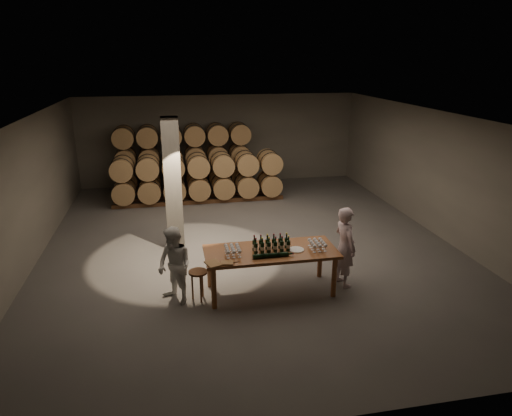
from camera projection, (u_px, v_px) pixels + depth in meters
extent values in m
plane|color=#595654|center=(249.00, 243.00, 11.56)|extent=(12.00, 12.00, 0.00)
plane|color=#605E59|center=(248.00, 116.00, 10.54)|extent=(12.00, 12.00, 0.00)
plane|color=#676359|center=(220.00, 140.00, 16.63)|extent=(10.00, 0.00, 10.00)
plane|color=#676359|center=(336.00, 313.00, 5.47)|extent=(10.00, 0.00, 10.00)
plane|color=#676359|center=(27.00, 194.00, 10.15)|extent=(0.00, 12.00, 12.00)
plane|color=#676359|center=(436.00, 173.00, 11.95)|extent=(0.00, 12.00, 12.00)
cube|color=#6A665C|center=(173.00, 184.00, 10.91)|extent=(0.40, 0.40, 3.20)
cylinder|color=brown|center=(214.00, 288.00, 8.49)|extent=(0.10, 0.10, 0.84)
cylinder|color=brown|center=(334.00, 277.00, 8.91)|extent=(0.10, 0.10, 0.84)
cylinder|color=brown|center=(209.00, 268.00, 9.29)|extent=(0.10, 0.10, 0.84)
cylinder|color=brown|center=(320.00, 259.00, 9.71)|extent=(0.10, 0.10, 0.84)
cube|color=brown|center=(271.00, 252.00, 8.96)|extent=(2.60, 1.10, 0.06)
cube|color=brown|center=(186.00, 191.00, 15.86)|extent=(4.70, 0.10, 0.12)
cube|color=brown|center=(185.00, 186.00, 16.41)|extent=(4.70, 0.10, 0.12)
cylinder|color=#A7804B|center=(128.00, 180.00, 15.65)|extent=(0.70, 0.95, 0.70)
cylinder|color=black|center=(127.00, 182.00, 15.41)|extent=(0.73, 0.04, 0.73)
cylinder|color=black|center=(128.00, 178.00, 15.89)|extent=(0.73, 0.04, 0.73)
cylinder|color=#A7804B|center=(151.00, 179.00, 15.79)|extent=(0.70, 0.95, 0.70)
cylinder|color=black|center=(151.00, 181.00, 15.55)|extent=(0.73, 0.04, 0.73)
cylinder|color=black|center=(151.00, 177.00, 16.03)|extent=(0.73, 0.04, 0.73)
cylinder|color=#A7804B|center=(174.00, 177.00, 15.93)|extent=(0.70, 0.95, 0.70)
cylinder|color=black|center=(174.00, 179.00, 15.69)|extent=(0.73, 0.04, 0.73)
cylinder|color=black|center=(173.00, 176.00, 16.18)|extent=(0.73, 0.04, 0.73)
cylinder|color=#A7804B|center=(196.00, 176.00, 16.07)|extent=(0.70, 0.95, 0.70)
cylinder|color=black|center=(196.00, 178.00, 15.83)|extent=(0.73, 0.04, 0.73)
cylinder|color=black|center=(195.00, 175.00, 16.32)|extent=(0.73, 0.04, 0.73)
cylinder|color=#A7804B|center=(218.00, 175.00, 16.22)|extent=(0.70, 0.95, 0.70)
cylinder|color=black|center=(219.00, 177.00, 15.97)|extent=(0.73, 0.04, 0.73)
cylinder|color=black|center=(217.00, 174.00, 16.46)|extent=(0.73, 0.04, 0.73)
cylinder|color=#A7804B|center=(240.00, 174.00, 16.36)|extent=(0.70, 0.95, 0.70)
cylinder|color=black|center=(241.00, 176.00, 16.11)|extent=(0.73, 0.04, 0.73)
cylinder|color=black|center=(238.00, 173.00, 16.60)|extent=(0.73, 0.04, 0.73)
cylinder|color=#A7804B|center=(126.00, 159.00, 15.42)|extent=(0.70, 0.95, 0.70)
cylinder|color=black|center=(125.00, 160.00, 15.17)|extent=(0.73, 0.04, 0.73)
cylinder|color=black|center=(126.00, 157.00, 15.66)|extent=(0.73, 0.04, 0.73)
cylinder|color=#A7804B|center=(149.00, 158.00, 15.56)|extent=(0.70, 0.95, 0.70)
cylinder|color=black|center=(149.00, 159.00, 15.31)|extent=(0.73, 0.04, 0.73)
cylinder|color=black|center=(149.00, 156.00, 15.80)|extent=(0.73, 0.04, 0.73)
cylinder|color=#A7804B|center=(172.00, 157.00, 15.70)|extent=(0.70, 0.95, 0.70)
cylinder|color=black|center=(172.00, 158.00, 15.46)|extent=(0.73, 0.04, 0.73)
cylinder|color=black|center=(172.00, 155.00, 15.94)|extent=(0.73, 0.04, 0.73)
cylinder|color=#A7804B|center=(195.00, 156.00, 15.84)|extent=(0.70, 0.95, 0.70)
cylinder|color=black|center=(196.00, 157.00, 15.60)|extent=(0.73, 0.04, 0.73)
cylinder|color=black|center=(195.00, 154.00, 16.08)|extent=(0.73, 0.04, 0.73)
cylinder|color=#A7804B|center=(217.00, 155.00, 15.98)|extent=(0.70, 0.95, 0.70)
cylinder|color=black|center=(218.00, 156.00, 15.74)|extent=(0.73, 0.04, 0.73)
cylinder|color=black|center=(217.00, 153.00, 16.22)|extent=(0.73, 0.04, 0.73)
cylinder|color=#A7804B|center=(239.00, 154.00, 16.12)|extent=(0.70, 0.95, 0.70)
cylinder|color=black|center=(241.00, 156.00, 15.88)|extent=(0.73, 0.04, 0.73)
cylinder|color=black|center=(238.00, 153.00, 16.36)|extent=(0.73, 0.04, 0.73)
cylinder|color=#A7804B|center=(124.00, 137.00, 15.18)|extent=(0.70, 0.95, 0.70)
cylinder|color=black|center=(123.00, 138.00, 14.94)|extent=(0.73, 0.04, 0.73)
cylinder|color=black|center=(124.00, 135.00, 15.42)|extent=(0.73, 0.04, 0.73)
cylinder|color=#A7804B|center=(147.00, 136.00, 15.32)|extent=(0.70, 0.95, 0.70)
cylinder|color=black|center=(147.00, 137.00, 15.08)|extent=(0.73, 0.04, 0.73)
cylinder|color=black|center=(148.00, 135.00, 15.56)|extent=(0.73, 0.04, 0.73)
cylinder|color=#A7804B|center=(171.00, 135.00, 15.46)|extent=(0.70, 0.95, 0.70)
cylinder|color=black|center=(171.00, 137.00, 15.22)|extent=(0.73, 0.04, 0.73)
cylinder|color=black|center=(171.00, 134.00, 15.70)|extent=(0.73, 0.04, 0.73)
cylinder|color=#A7804B|center=(194.00, 135.00, 15.60)|extent=(0.70, 0.95, 0.70)
cylinder|color=black|center=(195.00, 136.00, 15.36)|extent=(0.73, 0.04, 0.73)
cylinder|color=black|center=(194.00, 133.00, 15.84)|extent=(0.73, 0.04, 0.73)
cylinder|color=#A7804B|center=(217.00, 134.00, 15.74)|extent=(0.70, 0.95, 0.70)
cylinder|color=black|center=(218.00, 135.00, 15.50)|extent=(0.73, 0.04, 0.73)
cylinder|color=black|center=(216.00, 133.00, 15.99)|extent=(0.73, 0.04, 0.73)
cylinder|color=#A7804B|center=(239.00, 133.00, 15.88)|extent=(0.70, 0.95, 0.70)
cylinder|color=black|center=(240.00, 134.00, 15.64)|extent=(0.73, 0.04, 0.73)
cylinder|color=black|center=(238.00, 132.00, 16.13)|extent=(0.73, 0.04, 0.73)
cube|color=brown|center=(200.00, 202.00, 14.62)|extent=(5.48, 0.10, 0.12)
cube|color=brown|center=(199.00, 197.00, 15.18)|extent=(5.48, 0.10, 0.12)
cylinder|color=#A7804B|center=(124.00, 191.00, 14.35)|extent=(0.70, 0.95, 0.70)
cylinder|color=black|center=(124.00, 193.00, 14.11)|extent=(0.73, 0.04, 0.73)
cylinder|color=black|center=(125.00, 189.00, 14.59)|extent=(0.73, 0.04, 0.73)
cylinder|color=#A7804B|center=(150.00, 190.00, 14.49)|extent=(0.70, 0.95, 0.70)
cylinder|color=black|center=(149.00, 192.00, 14.25)|extent=(0.73, 0.04, 0.73)
cylinder|color=black|center=(150.00, 188.00, 14.73)|extent=(0.73, 0.04, 0.73)
cylinder|color=#A7804B|center=(175.00, 188.00, 14.63)|extent=(0.70, 0.95, 0.70)
cylinder|color=black|center=(175.00, 191.00, 14.39)|extent=(0.73, 0.04, 0.73)
cylinder|color=black|center=(174.00, 186.00, 14.87)|extent=(0.73, 0.04, 0.73)
cylinder|color=#A7804B|center=(199.00, 187.00, 14.77)|extent=(0.70, 0.95, 0.70)
cylinder|color=black|center=(199.00, 189.00, 14.53)|extent=(0.73, 0.04, 0.73)
cylinder|color=black|center=(198.00, 185.00, 15.01)|extent=(0.73, 0.04, 0.73)
cylinder|color=#A7804B|center=(223.00, 186.00, 14.91)|extent=(0.70, 0.95, 0.70)
cylinder|color=black|center=(224.00, 188.00, 14.67)|extent=(0.73, 0.04, 0.73)
cylinder|color=black|center=(222.00, 184.00, 15.16)|extent=(0.73, 0.04, 0.73)
cylinder|color=#A7804B|center=(246.00, 185.00, 15.05)|extent=(0.70, 0.95, 0.70)
cylinder|color=black|center=(248.00, 187.00, 14.81)|extent=(0.73, 0.04, 0.73)
cylinder|color=black|center=(245.00, 183.00, 15.30)|extent=(0.73, 0.04, 0.73)
cylinder|color=#A7804B|center=(269.00, 183.00, 15.20)|extent=(0.70, 0.95, 0.70)
cylinder|color=black|center=(271.00, 186.00, 14.95)|extent=(0.73, 0.04, 0.73)
cylinder|color=black|center=(268.00, 181.00, 15.44)|extent=(0.73, 0.04, 0.73)
cylinder|color=#A7804B|center=(122.00, 168.00, 14.11)|extent=(0.70, 0.95, 0.70)
cylinder|color=black|center=(121.00, 170.00, 13.87)|extent=(0.73, 0.04, 0.73)
cylinder|color=black|center=(123.00, 166.00, 14.35)|extent=(0.73, 0.04, 0.73)
cylinder|color=#A7804B|center=(148.00, 167.00, 14.25)|extent=(0.70, 0.95, 0.70)
cylinder|color=black|center=(148.00, 169.00, 14.01)|extent=(0.73, 0.04, 0.73)
cylinder|color=black|center=(148.00, 165.00, 14.50)|extent=(0.73, 0.04, 0.73)
cylinder|color=#A7804B|center=(173.00, 166.00, 14.40)|extent=(0.70, 0.95, 0.70)
cylinder|color=black|center=(173.00, 168.00, 14.15)|extent=(0.73, 0.04, 0.73)
cylinder|color=black|center=(173.00, 164.00, 14.64)|extent=(0.73, 0.04, 0.73)
cylinder|color=#A7804B|center=(198.00, 165.00, 14.54)|extent=(0.70, 0.95, 0.70)
cylinder|color=black|center=(199.00, 167.00, 14.29)|extent=(0.73, 0.04, 0.73)
cylinder|color=black|center=(197.00, 163.00, 14.78)|extent=(0.73, 0.04, 0.73)
cylinder|color=#A7804B|center=(222.00, 164.00, 14.68)|extent=(0.70, 0.95, 0.70)
cylinder|color=black|center=(223.00, 166.00, 14.44)|extent=(0.73, 0.04, 0.73)
cylinder|color=black|center=(221.00, 162.00, 14.92)|extent=(0.73, 0.04, 0.73)
cylinder|color=#A7804B|center=(246.00, 163.00, 14.82)|extent=(0.70, 0.95, 0.70)
cylinder|color=black|center=(247.00, 165.00, 14.58)|extent=(0.73, 0.04, 0.73)
cylinder|color=black|center=(245.00, 161.00, 15.06)|extent=(0.73, 0.04, 0.73)
cylinder|color=#A7804B|center=(269.00, 162.00, 14.96)|extent=(0.70, 0.95, 0.70)
cylinder|color=black|center=(271.00, 164.00, 14.72)|extent=(0.73, 0.04, 0.73)
cylinder|color=black|center=(268.00, 160.00, 15.20)|extent=(0.73, 0.04, 0.73)
cylinder|color=black|center=(256.00, 248.00, 8.78)|extent=(0.08, 0.08, 0.21)
cylinder|color=silver|center=(256.00, 249.00, 8.78)|extent=(0.08, 0.08, 0.07)
cylinder|color=black|center=(256.00, 241.00, 8.73)|extent=(0.03, 0.03, 0.09)
cylinder|color=yellow|center=(256.00, 239.00, 8.71)|extent=(0.03, 0.03, 0.02)
cylinder|color=black|center=(254.00, 245.00, 8.92)|extent=(0.08, 0.08, 0.21)
cylinder|color=silver|center=(254.00, 246.00, 8.92)|extent=(0.08, 0.08, 0.07)
cylinder|color=black|center=(254.00, 238.00, 8.87)|extent=(0.03, 0.03, 0.09)
cylinder|color=maroon|center=(254.00, 236.00, 8.85)|extent=(0.03, 0.03, 0.02)
cylinder|color=black|center=(262.00, 248.00, 8.80)|extent=(0.08, 0.08, 0.21)
cylinder|color=silver|center=(262.00, 248.00, 8.80)|extent=(0.08, 0.08, 0.07)
cylinder|color=black|center=(262.00, 241.00, 8.75)|extent=(0.03, 0.03, 0.09)
cylinder|color=maroon|center=(262.00, 238.00, 8.74)|extent=(0.03, 0.03, 0.02)
cylinder|color=black|center=(261.00, 245.00, 8.94)|extent=(0.08, 0.08, 0.21)
cylinder|color=silver|center=(261.00, 245.00, 8.94)|extent=(0.08, 0.08, 0.07)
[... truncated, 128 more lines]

